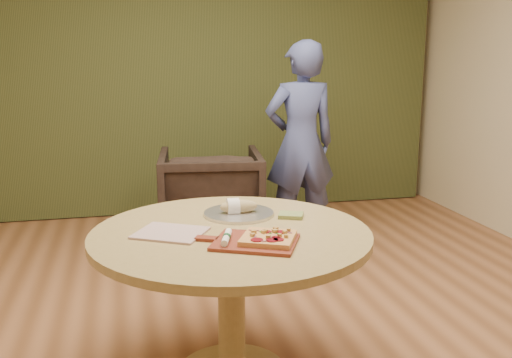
{
  "coord_description": "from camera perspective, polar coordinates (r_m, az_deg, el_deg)",
  "views": [
    {
      "loc": [
        -0.71,
        -2.71,
        1.55
      ],
      "look_at": [
        -0.02,
        0.25,
        0.88
      ],
      "focal_mm": 40.0,
      "sensor_mm": 36.0,
      "label": 1
    }
  ],
  "objects": [
    {
      "name": "room_shell",
      "position": [
        2.8,
        1.5,
        9.28
      ],
      "size": [
        5.04,
        6.04,
        2.84
      ],
      "color": "#9C643E",
      "rests_on": "ground"
    },
    {
      "name": "curtain",
      "position": [
        5.65,
        -6.08,
        10.8
      ],
      "size": [
        4.8,
        0.14,
        2.78
      ],
      "primitive_type": "cube",
      "color": "#313A1A",
      "rests_on": "ground"
    },
    {
      "name": "pedestal_table",
      "position": [
        2.7,
        -2.51,
        -8.03
      ],
      "size": [
        1.3,
        1.3,
        0.75
      ],
      "rotation": [
        0.0,
        0.0,
        -0.22
      ],
      "color": "tan",
      "rests_on": "ground"
    },
    {
      "name": "pizza_paddle",
      "position": [
        2.48,
        -0.3,
        -6.32
      ],
      "size": [
        0.47,
        0.4,
        0.01
      ],
      "rotation": [
        0.0,
        0.0,
        -0.45
      ],
      "color": "maroon",
      "rests_on": "pedestal_table"
    },
    {
      "name": "flatbread_pizza",
      "position": [
        2.47,
        1.25,
        -5.89
      ],
      "size": [
        0.29,
        0.29,
        0.04
      ],
      "rotation": [
        0.0,
        0.0,
        -0.45
      ],
      "color": "#E2A558",
      "rests_on": "pizza_paddle"
    },
    {
      "name": "cutlery_roll",
      "position": [
        2.47,
        -2.97,
        -5.84
      ],
      "size": [
        0.08,
        0.2,
        0.03
      ],
      "rotation": [
        0.0,
        0.0,
        -0.3
      ],
      "color": "white",
      "rests_on": "pizza_paddle"
    },
    {
      "name": "newspaper",
      "position": [
        2.64,
        -8.53,
        -5.35
      ],
      "size": [
        0.38,
        0.37,
        0.01
      ],
      "primitive_type": "cube",
      "rotation": [
        0.0,
        0.0,
        -0.51
      ],
      "color": "silver",
      "rests_on": "pedestal_table"
    },
    {
      "name": "serving_tray",
      "position": [
        2.91,
        -1.73,
        -3.46
      ],
      "size": [
        0.36,
        0.36,
        0.02
      ],
      "color": "silver",
      "rests_on": "pedestal_table"
    },
    {
      "name": "bread_roll",
      "position": [
        2.9,
        -1.91,
        -2.78
      ],
      "size": [
        0.19,
        0.09,
        0.09
      ],
      "color": "tan",
      "rests_on": "serving_tray"
    },
    {
      "name": "green_packet",
      "position": [
        2.87,
        3.51,
        -3.64
      ],
      "size": [
        0.15,
        0.14,
        0.02
      ],
      "primitive_type": "cube",
      "rotation": [
        0.0,
        0.0,
        -0.39
      ],
      "color": "#5B7032",
      "rests_on": "pedestal_table"
    },
    {
      "name": "armchair",
      "position": [
        4.79,
        -4.55,
        -1.2
      ],
      "size": [
        0.92,
        0.87,
        0.86
      ],
      "primitive_type": "imported",
      "rotation": [
        0.0,
        0.0,
        3.02
      ],
      "color": "black",
      "rests_on": "ground"
    },
    {
      "name": "person_standing",
      "position": [
        4.73,
        4.47,
        3.62
      ],
      "size": [
        0.62,
        0.43,
        1.66
      ],
      "primitive_type": "imported",
      "rotation": [
        0.0,
        0.0,
        3.19
      ],
      "color": "#424D85",
      "rests_on": "ground"
    }
  ]
}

